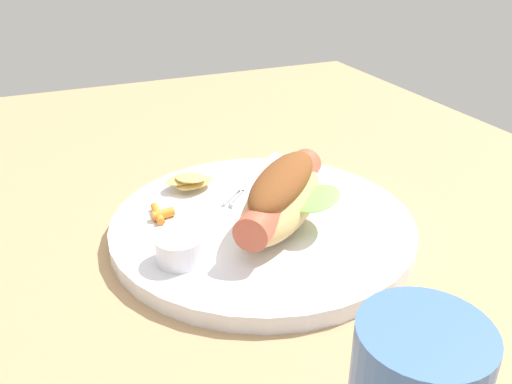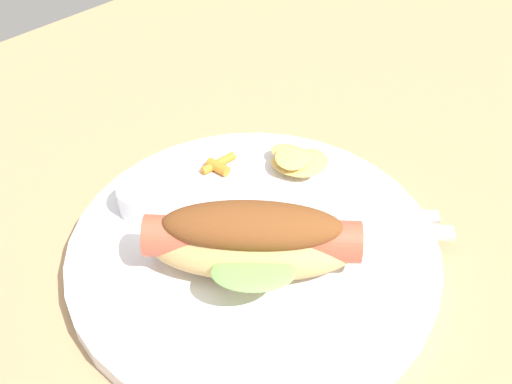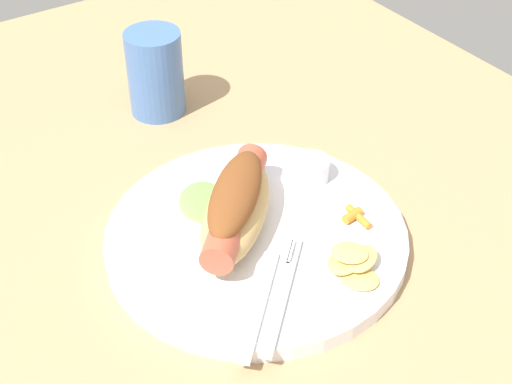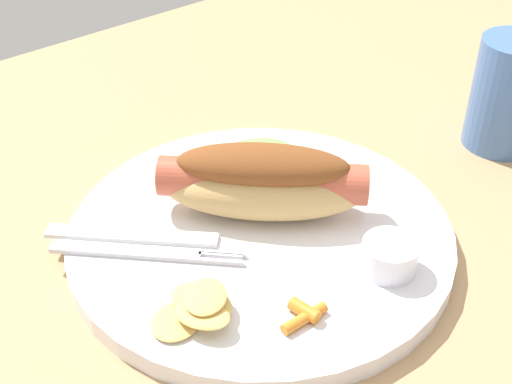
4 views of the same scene
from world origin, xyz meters
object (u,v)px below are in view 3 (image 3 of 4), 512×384
(chips_pile, at_px, (354,263))
(fork, at_px, (281,297))
(sauce_ramekin, at_px, (310,169))
(carrot_garnish, at_px, (356,216))
(plate, at_px, (256,237))
(knife, at_px, (258,304))
(drinking_cup, at_px, (155,73))
(hot_dog, at_px, (235,206))

(chips_pile, bearing_deg, fork, -95.73)
(sauce_ramekin, distance_m, carrot_garnish, 0.08)
(plate, xyz_separation_m, sauce_ramekin, (-0.04, 0.09, 0.02))
(knife, bearing_deg, drinking_cup, 31.51)
(plate, relative_size, drinking_cup, 2.83)
(plate, bearing_deg, carrot_garnish, 65.91)
(hot_dog, distance_m, knife, 0.11)
(knife, distance_m, chips_pile, 0.10)
(fork, bearing_deg, hot_dog, 36.81)
(sauce_ramekin, xyz_separation_m, chips_pile, (0.13, -0.05, -0.00))
(hot_dog, relative_size, fork, 1.35)
(hot_dog, xyz_separation_m, drinking_cup, (-0.25, 0.05, 0.01))
(knife, bearing_deg, chips_pile, -51.31)
(hot_dog, bearing_deg, plate, -89.83)
(sauce_ramekin, bearing_deg, drinking_cup, -165.46)
(fork, bearing_deg, chips_pile, -49.30)
(drinking_cup, bearing_deg, carrot_garnish, 10.33)
(fork, height_order, knife, same)
(fork, relative_size, carrot_garnish, 3.20)
(chips_pile, bearing_deg, drinking_cup, -178.50)
(hot_dog, distance_m, carrot_garnish, 0.12)
(hot_dog, distance_m, drinking_cup, 0.26)
(knife, relative_size, carrot_garnish, 3.72)
(carrot_garnish, bearing_deg, sauce_ramekin, 177.65)
(chips_pile, bearing_deg, plate, -154.66)
(sauce_ramekin, bearing_deg, chips_pile, -20.72)
(carrot_garnish, bearing_deg, chips_pile, -41.39)
(fork, xyz_separation_m, chips_pile, (0.01, 0.08, 0.01))
(plate, xyz_separation_m, chips_pile, (0.09, 0.04, 0.02))
(plate, height_order, hot_dog, hot_dog)
(plate, bearing_deg, chips_pile, 25.34)
(drinking_cup, bearing_deg, plate, -7.45)
(knife, bearing_deg, fork, -55.55)
(hot_dog, bearing_deg, fork, -144.46)
(plate, bearing_deg, fork, -20.04)
(plate, distance_m, knife, 0.10)
(plate, height_order, drinking_cup, drinking_cup)
(carrot_garnish, xyz_separation_m, drinking_cup, (-0.31, -0.06, 0.03))
(sauce_ramekin, bearing_deg, plate, -67.87)
(knife, relative_size, drinking_cup, 1.25)
(carrot_garnish, bearing_deg, knife, -74.10)
(knife, xyz_separation_m, drinking_cup, (-0.35, 0.09, 0.03))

